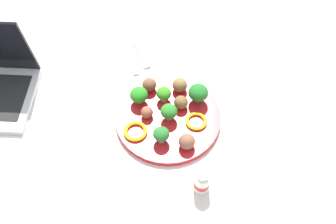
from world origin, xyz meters
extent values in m
plane|color=silver|center=(0.00, 0.00, 0.00)|extent=(4.00, 4.00, 0.00)
cylinder|color=red|center=(0.00, 0.00, 0.01)|extent=(0.28, 0.28, 0.02)
cylinder|color=#9FBF72|center=(-0.02, 0.09, 0.02)|extent=(0.01, 0.01, 0.02)
ellipsoid|color=#1F6823|center=(-0.02, 0.09, 0.05)|extent=(0.05, 0.05, 0.04)
cylinder|color=#94C174|center=(0.01, 0.00, 0.02)|extent=(0.01, 0.01, 0.02)
ellipsoid|color=#297326|center=(0.01, 0.00, 0.05)|extent=(0.04, 0.04, 0.04)
cylinder|color=#9FCF81|center=(-0.06, 0.01, 0.02)|extent=(0.02, 0.02, 0.01)
ellipsoid|color=#337F1C|center=(-0.06, 0.01, 0.04)|extent=(0.04, 0.04, 0.03)
cylinder|color=#A4C36E|center=(-0.07, -0.05, 0.02)|extent=(0.01, 0.01, 0.01)
ellipsoid|color=#237C1D|center=(-0.07, -0.05, 0.05)|extent=(0.05, 0.05, 0.04)
cylinder|color=#91C583|center=(0.06, -0.04, 0.02)|extent=(0.02, 0.02, 0.01)
ellipsoid|color=#256727|center=(0.06, -0.04, 0.05)|extent=(0.04, 0.04, 0.03)
sphere|color=brown|center=(0.10, 0.01, 0.04)|extent=(0.04, 0.04, 0.04)
sphere|color=brown|center=(-0.02, -0.05, 0.03)|extent=(0.03, 0.03, 0.03)
sphere|color=brown|center=(-0.07, 0.06, 0.04)|extent=(0.04, 0.04, 0.04)
sphere|color=brown|center=(-0.10, -0.01, 0.04)|extent=(0.04, 0.04, 0.04)
sphere|color=brown|center=(-0.02, 0.04, 0.03)|extent=(0.04, 0.04, 0.04)
torus|color=yellow|center=(0.05, 0.06, 0.02)|extent=(0.07, 0.07, 0.01)
torus|color=yellow|center=(0.02, -0.10, 0.02)|extent=(0.09, 0.09, 0.01)
cube|color=white|center=(-0.25, -0.01, 0.00)|extent=(0.17, 0.12, 0.01)
cube|color=silver|center=(-0.26, 0.01, 0.01)|extent=(0.09, 0.02, 0.01)
cube|color=silver|center=(-0.20, 0.01, 0.01)|extent=(0.03, 0.02, 0.01)
cube|color=white|center=(-0.28, -0.03, 0.01)|extent=(0.09, 0.01, 0.01)
cube|color=silver|center=(-0.20, -0.03, 0.01)|extent=(0.06, 0.02, 0.01)
cylinder|color=white|center=(0.21, 0.00, 0.03)|extent=(0.04, 0.04, 0.06)
cylinder|color=red|center=(0.21, 0.00, 0.03)|extent=(0.04, 0.04, 0.02)
cylinder|color=silver|center=(0.21, 0.00, 0.07)|extent=(0.03, 0.03, 0.01)
camera|label=1|loc=(0.55, -0.22, 0.87)|focal=41.96mm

